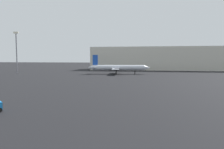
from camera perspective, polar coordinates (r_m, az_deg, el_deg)
The scene contains 3 objects.
airplane_distant at distance 91.42m, azimuth 1.68°, elevation 1.90°, with size 27.48×17.71×8.45m.
light_mast_left at distance 106.44m, azimuth -24.78°, elevation 6.18°, with size 2.40×0.50×19.20m.
terminal_building at distance 127.68m, azimuth 13.39°, elevation 4.30°, with size 82.65×19.15×13.52m, color beige.
Camera 1 is at (2.66, -10.69, 7.14)m, focal length 33.23 mm.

